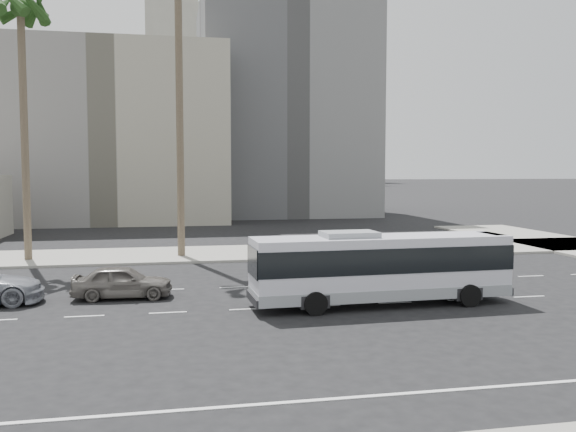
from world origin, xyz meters
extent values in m
plane|color=black|center=(0.00, 0.00, 0.00)|extent=(700.00, 700.00, 0.00)
cube|color=gray|center=(0.00, 15.50, 0.07)|extent=(120.00, 7.00, 0.15)
cube|color=gray|center=(-12.00, 45.00, 9.00)|extent=(24.00, 18.00, 18.00)
cube|color=#565758|center=(8.00, 52.00, 13.00)|extent=(20.00, 20.00, 26.00)
cube|color=#BCB8A5|center=(-2.00, 250.00, 22.00)|extent=(42.00, 42.00, 44.00)
cube|color=#BCB8A5|center=(-2.00, 250.00, 60.00)|extent=(26.00, 26.00, 32.00)
cube|color=slate|center=(45.00, 230.00, 35.00)|extent=(26.00, 26.00, 70.00)
cube|color=slate|center=(70.00, 260.00, 30.00)|extent=(22.00, 22.00, 60.00)
cube|color=silver|center=(2.31, -0.20, 1.59)|extent=(10.34, 2.63, 2.30)
cube|color=black|center=(2.31, -0.20, 1.90)|extent=(10.40, 2.69, 0.97)
cube|color=gray|center=(2.31, -0.20, 0.58)|extent=(10.36, 2.67, 0.44)
cube|color=gray|center=(0.99, -0.20, 2.83)|extent=(2.17, 1.49, 0.27)
cube|color=#262628|center=(7.18, -0.20, 2.61)|extent=(0.59, 1.61, 0.27)
cylinder|color=black|center=(5.59, -1.33, 0.44)|extent=(0.88, 0.27, 0.88)
cylinder|color=black|center=(5.59, 0.94, 0.44)|extent=(0.88, 0.27, 0.88)
cylinder|color=black|center=(-0.69, -1.33, 0.44)|extent=(0.88, 0.27, 0.88)
cylinder|color=black|center=(-0.69, 0.94, 0.44)|extent=(0.88, 0.27, 0.88)
imported|color=slate|center=(-7.87, 3.04, 0.70)|extent=(1.82, 4.16, 1.39)
cylinder|color=brown|center=(-5.22, 14.52, 9.14)|extent=(0.50, 0.50, 18.29)
cylinder|color=brown|center=(-14.07, 14.59, 7.18)|extent=(0.45, 0.45, 14.36)
camera|label=1|loc=(-5.86, -22.73, 5.32)|focal=37.62mm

